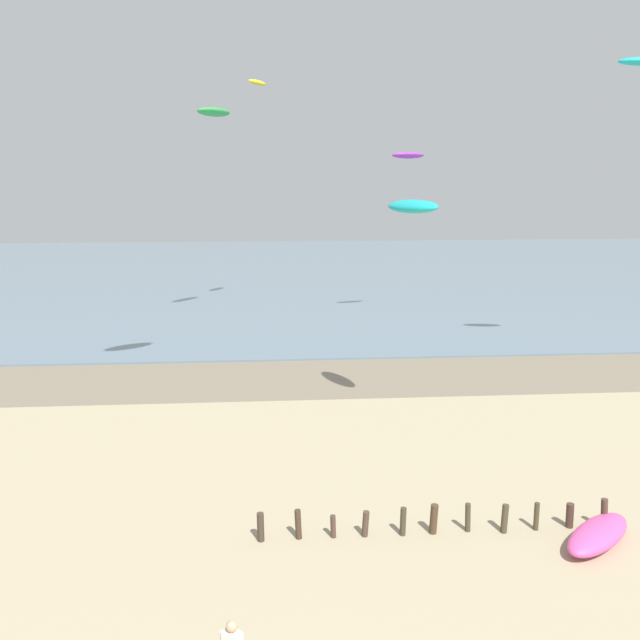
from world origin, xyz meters
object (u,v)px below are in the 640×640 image
Objects in this scene: kite_aloft_0 at (412,206)px; kite_aloft_1 at (257,83)px; grounded_kite at (598,534)px; kite_aloft_3 at (408,155)px; kite_aloft_5 at (214,112)px.

kite_aloft_1 reaches higher than kite_aloft_0.
kite_aloft_3 is at bearing 48.97° from grounded_kite.
grounded_kite is 0.99× the size of kite_aloft_5.
kite_aloft_5 is (-12.11, 28.93, 13.56)m from grounded_kite.
kite_aloft_3 reaches higher than grounded_kite.
kite_aloft_3 is 0.80× the size of kite_aloft_5.
grounded_kite is at bearing 45.10° from kite_aloft_1.
kite_aloft_1 is 0.73× the size of kite_aloft_5.
kite_aloft_1 reaches higher than grounded_kite.
kite_aloft_1 is at bearing -0.82° from kite_aloft_5.
grounded_kite is 30.74m from kite_aloft_3.
kite_aloft_0 is 21.72m from kite_aloft_5.
kite_aloft_1 is at bearing 141.87° from kite_aloft_3.
kite_aloft_5 is at bearing 161.63° from kite_aloft_3.
grounded_kite is 1.36× the size of kite_aloft_1.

